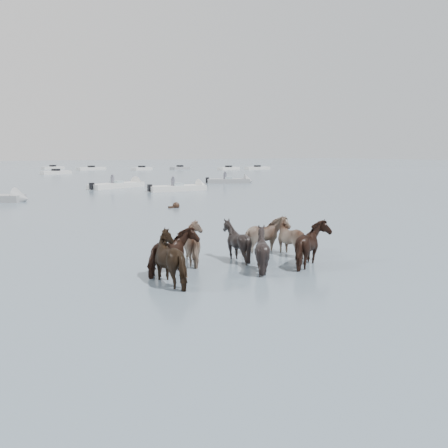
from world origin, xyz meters
TOP-DOWN VIEW (x-y plane):
  - ground at (0.00, 0.00)m, footprint 400.00×400.00m
  - pony_herd at (0.58, 0.14)m, footprint 6.66×3.89m
  - swimming_pony at (5.75, 14.40)m, footprint 0.72×0.44m
  - motorboat_c at (9.28, 32.29)m, footprint 6.48×3.85m
  - motorboat_d at (12.56, 25.73)m, footprint 5.76×1.99m
  - motorboat_e at (22.11, 31.86)m, footprint 5.28×3.63m

SIDE VIEW (x-z plane):
  - ground at x=0.00m, z-range 0.00..0.00m
  - swimming_pony at x=5.75m, z-range -0.12..0.32m
  - motorboat_c at x=9.28m, z-range -0.74..1.18m
  - motorboat_d at x=12.56m, z-range -0.73..1.19m
  - motorboat_e at x=22.11m, z-range -0.73..1.19m
  - pony_herd at x=0.58m, z-range -0.26..1.29m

